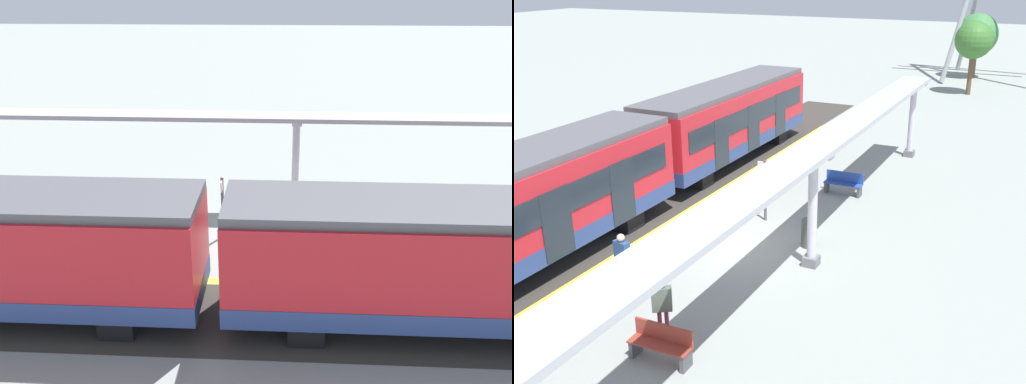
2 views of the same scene
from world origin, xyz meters
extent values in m
plane|color=gray|center=(0.00, 0.00, 0.00)|extent=(176.00, 176.00, 0.00)
cube|color=yellow|center=(-2.93, 0.00, 0.00)|extent=(0.36, 31.04, 0.01)
cube|color=#38332D|center=(-4.72, 0.00, 0.00)|extent=(3.20, 43.04, 0.01)
cube|color=red|center=(-4.72, -4.03, 1.94)|extent=(2.60, 11.35, 2.60)
cube|color=navy|center=(-4.72, -4.03, 0.92)|extent=(2.63, 11.37, 0.55)
cube|color=#515156|center=(-4.72, -4.03, 3.36)|extent=(2.39, 11.35, 0.24)
cube|color=#1E262D|center=(-3.40, -4.03, 2.25)|extent=(0.03, 10.44, 0.84)
cube|color=#1E262D|center=(-3.40, -4.03, 1.69)|extent=(0.04, 1.10, 2.00)
cube|color=#1E262D|center=(-3.40, -1.19, 1.69)|extent=(0.04, 1.10, 2.00)
cube|color=black|center=(-4.72, -0.40, 0.32)|extent=(2.21, 0.90, 0.64)
cube|color=#1E262D|center=(-3.40, 7.92, 2.25)|extent=(0.03, 10.44, 0.84)
cube|color=#1E262D|center=(-3.40, 5.08, 1.69)|extent=(0.04, 1.10, 2.00)
cube|color=#1E262D|center=(-3.40, 7.92, 1.69)|extent=(0.04, 1.10, 2.00)
cube|color=black|center=(-4.72, 4.29, 0.32)|extent=(2.21, 0.90, 0.64)
cube|color=slate|center=(2.67, -0.25, 0.15)|extent=(0.44, 0.44, 0.30)
cylinder|color=silver|center=(2.67, -0.25, 1.84)|extent=(0.28, 0.28, 3.08)
cube|color=silver|center=(2.67, -0.25, 3.44)|extent=(1.10, 0.36, 0.12)
cube|color=#A8AAB2|center=(2.67, 0.06, 3.58)|extent=(1.20, 24.72, 0.16)
cube|color=maroon|center=(1.37, -6.07, 0.44)|extent=(1.51, 0.47, 0.04)
cube|color=maroon|center=(1.36, -5.88, 0.66)|extent=(1.50, 0.09, 0.40)
cube|color=#4C4C51|center=(2.04, -6.06, 0.21)|extent=(0.11, 0.40, 0.42)
cube|color=#4C4C51|center=(0.70, -6.09, 0.21)|extent=(0.11, 0.40, 0.42)
cube|color=#2447A1|center=(1.53, 5.88, 0.44)|extent=(1.50, 0.44, 0.04)
cube|color=#2447A1|center=(1.53, 6.07, 0.66)|extent=(1.50, 0.06, 0.40)
cube|color=#4C4C51|center=(2.20, 5.89, 0.21)|extent=(0.10, 0.40, 0.42)
cube|color=#4C4C51|center=(0.86, 5.88, 0.21)|extent=(0.10, 0.40, 0.42)
cylinder|color=#475048|center=(2.10, 0.93, 0.46)|extent=(0.48, 0.48, 0.92)
cylinder|color=#4C4C51|center=(-0.07, 2.26, 1.10)|extent=(0.10, 0.10, 2.20)
cube|color=silver|center=(-0.07, 2.26, 1.95)|extent=(0.56, 0.04, 0.36)
cylinder|color=black|center=(-1.39, -3.75, 0.40)|extent=(0.10, 0.10, 0.81)
cylinder|color=black|center=(-1.55, -3.72, 0.40)|extent=(0.10, 0.10, 0.81)
cube|color=navy|center=(-1.47, -3.73, 1.11)|extent=(0.51, 0.31, 0.61)
sphere|color=beige|center=(-1.47, -3.73, 1.53)|extent=(0.22, 0.22, 0.22)
cylinder|color=maroon|center=(0.87, -5.36, 0.40)|extent=(0.10, 0.10, 0.80)
cylinder|color=maroon|center=(1.01, -5.27, 0.40)|extent=(0.10, 0.10, 0.80)
cube|color=#525C50|center=(0.94, -5.32, 1.10)|extent=(0.51, 0.43, 0.60)
sphere|color=tan|center=(0.94, -5.32, 1.51)|extent=(0.22, 0.22, 0.22)
camera|label=1|loc=(-15.98, 0.27, 8.32)|focal=36.19mm
camera|label=2|loc=(8.54, -15.37, 8.36)|focal=42.59mm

